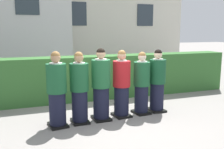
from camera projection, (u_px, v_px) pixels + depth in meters
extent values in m
plane|color=gray|center=(112.00, 118.00, 6.12)|extent=(60.00, 60.00, 0.00)
cylinder|color=black|center=(58.00, 109.00, 5.52)|extent=(0.36, 0.36, 0.75)
cube|color=black|center=(58.00, 125.00, 5.58)|extent=(0.43, 0.51, 0.05)
cylinder|color=#19512D|center=(56.00, 78.00, 5.40)|extent=(0.43, 0.43, 0.62)
cylinder|color=white|center=(56.00, 63.00, 5.34)|extent=(0.26, 0.26, 0.03)
cube|color=gold|center=(54.00, 71.00, 5.56)|extent=(0.04, 0.02, 0.27)
sphere|color=tan|center=(56.00, 58.00, 5.32)|extent=(0.21, 0.21, 0.21)
sphere|color=olive|center=(55.00, 56.00, 5.32)|extent=(0.20, 0.20, 0.20)
cube|color=white|center=(53.00, 80.00, 5.66)|extent=(0.15, 0.03, 0.20)
cylinder|color=black|center=(80.00, 107.00, 5.75)|extent=(0.35, 0.35, 0.74)
cube|color=black|center=(80.00, 121.00, 5.81)|extent=(0.38, 0.47, 0.05)
cylinder|color=#19512D|center=(79.00, 77.00, 5.63)|extent=(0.42, 0.42, 0.61)
cylinder|color=white|center=(79.00, 63.00, 5.58)|extent=(0.26, 0.26, 0.03)
cube|color=#236038|center=(77.00, 70.00, 5.79)|extent=(0.04, 0.01, 0.27)
sphere|color=tan|center=(79.00, 58.00, 5.56)|extent=(0.21, 0.21, 0.21)
sphere|color=olive|center=(79.00, 56.00, 5.55)|extent=(0.19, 0.19, 0.19)
cylinder|color=black|center=(101.00, 103.00, 5.95)|extent=(0.37, 0.37, 0.77)
cube|color=black|center=(101.00, 118.00, 6.01)|extent=(0.40, 0.49, 0.05)
cylinder|color=#1E5B33|center=(101.00, 74.00, 5.83)|extent=(0.44, 0.44, 0.64)
cylinder|color=white|center=(101.00, 60.00, 5.77)|extent=(0.27, 0.27, 0.03)
cube|color=#236038|center=(98.00, 67.00, 5.99)|extent=(0.04, 0.01, 0.28)
sphere|color=tan|center=(101.00, 54.00, 5.75)|extent=(0.22, 0.22, 0.22)
sphere|color=black|center=(101.00, 52.00, 5.74)|extent=(0.20, 0.20, 0.20)
cube|color=white|center=(97.00, 76.00, 6.10)|extent=(0.15, 0.01, 0.20)
cylinder|color=black|center=(121.00, 101.00, 6.17)|extent=(0.35, 0.35, 0.74)
cube|color=black|center=(121.00, 115.00, 6.23)|extent=(0.42, 0.50, 0.05)
cylinder|color=#AD191E|center=(122.00, 74.00, 6.05)|extent=(0.42, 0.42, 0.61)
cylinder|color=white|center=(122.00, 61.00, 6.00)|extent=(0.26, 0.26, 0.03)
cube|color=navy|center=(118.00, 68.00, 6.21)|extent=(0.04, 0.02, 0.27)
sphere|color=tan|center=(122.00, 56.00, 5.98)|extent=(0.21, 0.21, 0.21)
sphere|color=olive|center=(122.00, 54.00, 5.97)|extent=(0.19, 0.19, 0.19)
cylinder|color=black|center=(141.00, 99.00, 6.39)|extent=(0.34, 0.34, 0.71)
cube|color=black|center=(141.00, 112.00, 6.44)|extent=(0.40, 0.48, 0.05)
cylinder|color=#19512D|center=(142.00, 74.00, 6.27)|extent=(0.40, 0.40, 0.59)
cylinder|color=white|center=(142.00, 62.00, 6.22)|extent=(0.25, 0.25, 0.03)
cube|color=navy|center=(138.00, 68.00, 6.42)|extent=(0.04, 0.02, 0.26)
sphere|color=beige|center=(142.00, 57.00, 6.20)|extent=(0.20, 0.20, 0.20)
sphere|color=olive|center=(142.00, 56.00, 6.20)|extent=(0.19, 0.19, 0.19)
cylinder|color=black|center=(157.00, 97.00, 6.57)|extent=(0.35, 0.35, 0.73)
cube|color=black|center=(156.00, 110.00, 6.63)|extent=(0.37, 0.46, 0.05)
cylinder|color=#144728|center=(158.00, 71.00, 6.46)|extent=(0.41, 0.41, 0.61)
cylinder|color=white|center=(158.00, 59.00, 6.40)|extent=(0.26, 0.26, 0.03)
cube|color=navy|center=(154.00, 66.00, 6.62)|extent=(0.04, 0.01, 0.27)
sphere|color=beige|center=(158.00, 55.00, 6.38)|extent=(0.21, 0.21, 0.21)
sphere|color=black|center=(158.00, 53.00, 6.38)|extent=(0.19, 0.19, 0.19)
cube|color=white|center=(152.00, 73.00, 6.72)|extent=(0.15, 0.01, 0.20)
cube|color=#33662D|center=(91.00, 77.00, 7.72)|extent=(9.17, 0.70, 1.30)
cube|color=#2D3842|center=(27.00, 0.00, 9.87)|extent=(0.90, 0.04, 1.10)
cube|color=beige|center=(102.00, 26.00, 14.34)|extent=(7.96, 3.40, 4.55)
cube|color=#2D3842|center=(77.00, 14.00, 12.06)|extent=(0.90, 0.04, 1.10)
cube|color=#2D3842|center=(145.00, 15.00, 13.24)|extent=(0.90, 0.04, 1.10)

